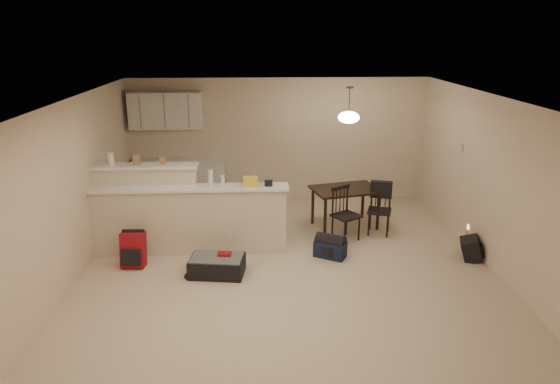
{
  "coord_description": "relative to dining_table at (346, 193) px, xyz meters",
  "views": [
    {
      "loc": [
        -0.43,
        -6.46,
        3.38
      ],
      "look_at": [
        -0.1,
        0.7,
        1.05
      ],
      "focal_mm": 32.0,
      "sensor_mm": 36.0,
      "label": 1
    }
  ],
  "objects": [
    {
      "name": "dining_chair_far",
      "position": [
        0.54,
        -0.36,
        -0.19
      ],
      "size": [
        0.48,
        0.47,
        0.89
      ],
      "primitive_type": null,
      "rotation": [
        0.0,
        0.0,
        -0.31
      ],
      "color": "black",
      "rests_on": "ground"
    },
    {
      "name": "kitchen_counter",
      "position": [
        -3.12,
        1.32,
        -0.18
      ],
      "size": [
        1.8,
        0.6,
        0.9
      ],
      "primitive_type": "cube",
      "color": "white",
      "rests_on": "ground"
    },
    {
      "name": "bottle_a",
      "position": [
        -2.27,
        -0.97,
        0.59
      ],
      "size": [
        0.07,
        0.07,
        0.26
      ],
      "primitive_type": "cylinder",
      "color": "silver",
      "rests_on": "breakfast_bar"
    },
    {
      "name": "room",
      "position": [
        -1.12,
        -1.87,
        0.62
      ],
      "size": [
        7.0,
        7.02,
        2.5
      ],
      "color": "beige",
      "rests_on": "ground"
    },
    {
      "name": "breakfast_bar",
      "position": [
        -2.87,
        -0.89,
        -0.02
      ],
      "size": [
        3.08,
        0.58,
        1.39
      ],
      "color": "beige",
      "rests_on": "ground"
    },
    {
      "name": "black_daypack",
      "position": [
        1.73,
        -1.42,
        -0.47
      ],
      "size": [
        0.37,
        0.44,
        0.33
      ],
      "primitive_type": "cube",
      "rotation": [
        0.0,
        0.0,
        1.23
      ],
      "color": "black",
      "rests_on": "ground"
    },
    {
      "name": "pouch",
      "position": [
        -1.39,
        -0.97,
        0.5
      ],
      "size": [
        0.12,
        0.1,
        0.08
      ],
      "primitive_type": "cube",
      "color": "#9A714F",
      "rests_on": "breakfast_bar"
    },
    {
      "name": "small_box",
      "position": [
        -3.03,
        -0.75,
        0.82
      ],
      "size": [
        0.08,
        0.06,
        0.12
      ],
      "primitive_type": "cube",
      "color": "#9A714F",
      "rests_on": "breakfast_bar"
    },
    {
      "name": "upper_cabinets",
      "position": [
        -3.32,
        1.45,
        1.27
      ],
      "size": [
        1.4,
        0.34,
        0.7
      ],
      "primitive_type": "cube",
      "color": "white",
      "rests_on": "room"
    },
    {
      "name": "dining_chair_near",
      "position": [
        -0.08,
        -0.6,
        -0.17
      ],
      "size": [
        0.54,
        0.54,
        0.92
      ],
      "primitive_type": null,
      "rotation": [
        0.0,
        0.0,
        0.58
      ],
      "color": "black",
      "rests_on": "ground"
    },
    {
      "name": "suitcase",
      "position": [
        -2.16,
        -1.76,
        -0.5
      ],
      "size": [
        0.83,
        0.6,
        0.26
      ],
      "primitive_type": "cube",
      "rotation": [
        0.0,
        0.0,
        -0.13
      ],
      "color": "black",
      "rests_on": "ground"
    },
    {
      "name": "jar",
      "position": [
        -3.82,
        -0.75,
        0.86
      ],
      "size": [
        0.1,
        0.1,
        0.2
      ],
      "primitive_type": "cylinder",
      "color": "silver",
      "rests_on": "breakfast_bar"
    },
    {
      "name": "bag_lump",
      "position": [
        -1.66,
        -0.97,
        0.53
      ],
      "size": [
        0.22,
        0.18,
        0.14
      ],
      "primitive_type": "cube",
      "color": "#9A714F",
      "rests_on": "breakfast_bar"
    },
    {
      "name": "pendant_lamp",
      "position": [
        0.0,
        0.0,
        1.36
      ],
      "size": [
        0.36,
        0.36,
        0.62
      ],
      "color": "brown",
      "rests_on": "room"
    },
    {
      "name": "cardboard_sheet",
      "position": [
        1.73,
        -1.26,
        -0.48
      ],
      "size": [
        0.13,
        0.39,
        0.31
      ],
      "primitive_type": "cube",
      "rotation": [
        0.0,
        0.0,
        1.29
      ],
      "color": "#9A714F",
      "rests_on": "ground"
    },
    {
      "name": "navy_duffel",
      "position": [
        -0.44,
        -1.26,
        -0.5
      ],
      "size": [
        0.54,
        0.46,
        0.26
      ],
      "primitive_type": "cube",
      "rotation": [
        0.0,
        0.0,
        -0.51
      ],
      "color": "#121F3A",
      "rests_on": "ground"
    },
    {
      "name": "bottle_b",
      "position": [
        -2.09,
        -0.97,
        0.55
      ],
      "size": [
        0.06,
        0.06,
        0.18
      ],
      "primitive_type": "cylinder",
      "color": "silver",
      "rests_on": "breakfast_bar"
    },
    {
      "name": "red_backpack",
      "position": [
        -3.42,
        -1.43,
        -0.37
      ],
      "size": [
        0.36,
        0.23,
        0.52
      ],
      "primitive_type": "cube",
      "rotation": [
        0.0,
        0.0,
        -0.05
      ],
      "color": "maroon",
      "rests_on": "ground"
    },
    {
      "name": "dining_table",
      "position": [
        0.0,
        0.0,
        0.0
      ],
      "size": [
        1.3,
        1.02,
        0.72
      ],
      "rotation": [
        0.0,
        0.0,
        0.24
      ],
      "color": "black",
      "rests_on": "ground"
    },
    {
      "name": "thermostat",
      "position": [
        1.87,
        -0.32,
        0.87
      ],
      "size": [
        0.02,
        0.12,
        0.12
      ],
      "primitive_type": "cube",
      "color": "beige",
      "rests_on": "room"
    },
    {
      "name": "cereal_box",
      "position": [
        -3.42,
        -0.75,
        0.84
      ],
      "size": [
        0.1,
        0.07,
        0.16
      ],
      "primitive_type": "cube",
      "color": "#9A714F",
      "rests_on": "breakfast_bar"
    }
  ]
}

